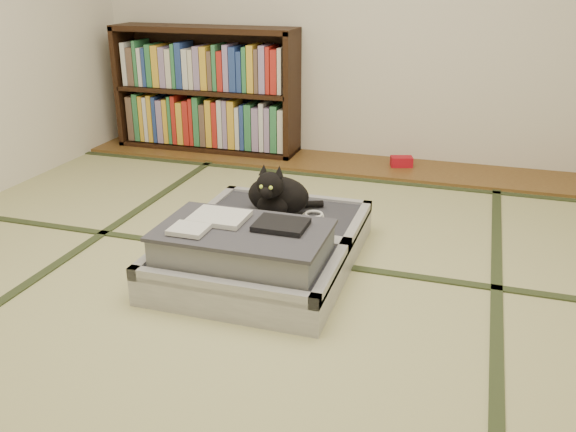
% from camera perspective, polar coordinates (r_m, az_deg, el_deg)
% --- Properties ---
extents(floor, '(4.50, 4.50, 0.00)m').
position_cam_1_polar(floor, '(2.64, -3.37, -7.64)').
color(floor, tan).
rests_on(floor, ground).
extents(wood_strip, '(4.00, 0.50, 0.02)m').
position_cam_1_polar(wood_strip, '(4.41, 5.90, 4.83)').
color(wood_strip, brown).
rests_on(wood_strip, ground).
extents(red_item, '(0.17, 0.13, 0.07)m').
position_cam_1_polar(red_item, '(4.38, 10.57, 5.03)').
color(red_item, '#B00E1B').
rests_on(red_item, wood_strip).
extents(tatami_borders, '(4.00, 4.50, 0.01)m').
position_cam_1_polar(tatami_borders, '(3.05, -0.07, -3.21)').
color(tatami_borders, '#2D381E').
rests_on(tatami_borders, ground).
extents(bookcase, '(1.40, 0.32, 0.92)m').
position_cam_1_polar(bookcase, '(4.73, -7.66, 11.41)').
color(bookcase, black).
rests_on(bookcase, wood_strip).
extents(suitcase, '(0.82, 1.09, 0.32)m').
position_cam_1_polar(suitcase, '(2.83, -2.52, -2.89)').
color(suitcase, '#B5B5BA').
rests_on(suitcase, floor).
extents(cat, '(0.36, 0.36, 0.29)m').
position_cam_1_polar(cat, '(3.03, -1.05, 1.96)').
color(cat, black).
rests_on(cat, suitcase).
extents(cable_coil, '(0.11, 0.11, 0.03)m').
position_cam_1_polar(cable_coil, '(3.04, 2.38, 0.06)').
color(cable_coil, white).
rests_on(cable_coil, suitcase).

